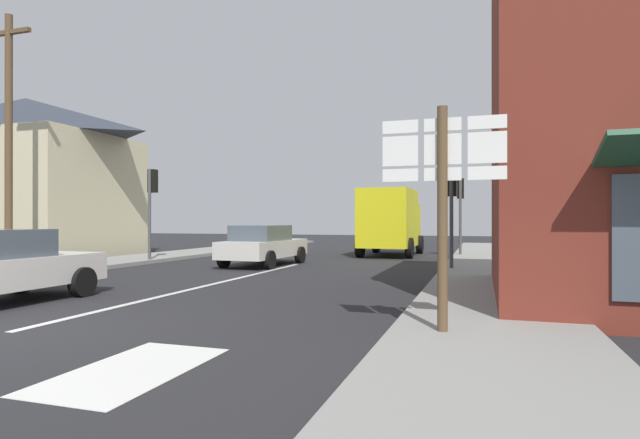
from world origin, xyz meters
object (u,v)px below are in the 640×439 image
object	(u,v)px
route_sign_post	(443,194)
traffic_light_near_right	(452,195)
traffic_light_far_right	(460,199)
traffic_light_near_left	(152,194)
sedan_far	(263,245)
delivery_truck	(391,220)

from	to	relation	value
route_sign_post	traffic_light_near_right	size ratio (longest dim) A/B	0.96
traffic_light_far_right	traffic_light_near_left	distance (m)	13.19
route_sign_post	traffic_light_far_right	size ratio (longest dim) A/B	0.91
sedan_far	traffic_light_near_right	bearing A→B (deg)	-2.01
sedan_far	delivery_truck	xyz separation A→B (m)	(3.55, 6.54, 0.89)
sedan_far	traffic_light_near_right	world-z (taller)	traffic_light_near_right
traffic_light_far_right	traffic_light_near_left	world-z (taller)	traffic_light_near_left
sedan_far	traffic_light_far_right	world-z (taller)	traffic_light_far_right
delivery_truck	traffic_light_far_right	bearing A→B (deg)	-0.19
route_sign_post	traffic_light_near_left	xyz separation A→B (m)	(-11.76, 9.65, 0.69)
sedan_far	traffic_light_far_right	bearing A→B (deg)	44.30
delivery_truck	route_sign_post	distance (m)	16.79
traffic_light_far_right	traffic_light_near_right	world-z (taller)	traffic_light_far_right
sedan_far	traffic_light_near_left	distance (m)	5.03
sedan_far	traffic_light_near_left	world-z (taller)	traffic_light_near_left
traffic_light_far_right	traffic_light_near_left	bearing A→B (deg)	-149.27
delivery_truck	sedan_far	bearing A→B (deg)	-118.45
traffic_light_near_left	traffic_light_near_right	size ratio (longest dim) A/B	1.10
delivery_truck	traffic_light_near_left	bearing A→B (deg)	-140.50
delivery_truck	traffic_light_near_left	size ratio (longest dim) A/B	1.38
traffic_light_far_right	traffic_light_near_left	size ratio (longest dim) A/B	0.97
traffic_light_near_left	traffic_light_near_right	world-z (taller)	traffic_light_near_left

